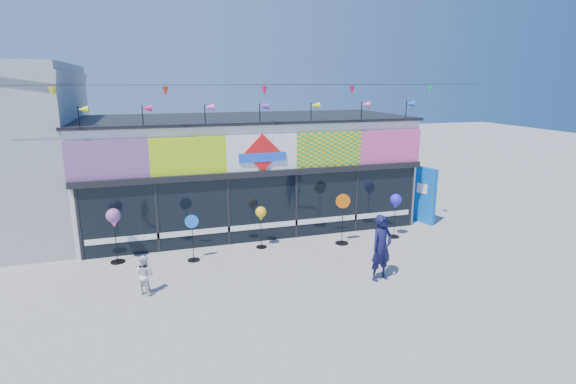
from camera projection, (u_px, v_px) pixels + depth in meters
name	position (u px, v px, depth m)	size (l,w,h in m)	color
ground	(293.00, 281.00, 12.49)	(80.00, 80.00, 0.00)	gray
kite_shop	(247.00, 170.00, 17.50)	(16.00, 5.70, 5.31)	white
blue_sign	(424.00, 195.00, 17.45)	(0.45, 1.10, 2.19)	blue
spinner_0	(114.00, 220.00, 13.45)	(0.44, 0.44, 1.72)	black
spinner_1	(193.00, 237.00, 13.74)	(0.41, 0.38, 1.47)	black
spinner_2	(261.00, 215.00, 14.74)	(0.36, 0.36, 1.42)	black
spinner_3	(343.00, 218.00, 15.14)	(0.49, 0.45, 1.75)	black
spinner_4	(396.00, 203.00, 15.70)	(0.40, 0.40, 1.59)	black
adult_man	(382.00, 248.00, 12.39)	(0.68, 0.45, 1.87)	#111237
child	(145.00, 275.00, 11.64)	(0.51, 0.30, 1.06)	silver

